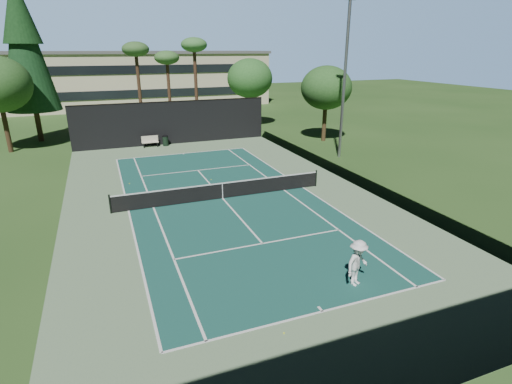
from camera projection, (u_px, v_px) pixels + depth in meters
ground at (223, 199)px, 24.16m from camera, size 160.00×160.00×0.00m
apron_slab at (223, 199)px, 24.16m from camera, size 18.00×32.00×0.01m
court_surface at (223, 198)px, 24.16m from camera, size 10.97×23.77×0.01m
court_lines at (223, 198)px, 24.16m from camera, size 11.07×23.87×0.01m
tennis_net at (222, 190)px, 23.98m from camera, size 12.90×0.10×1.10m
fence at (221, 167)px, 23.54m from camera, size 18.04×32.05×4.03m
player at (358, 263)px, 15.05m from camera, size 1.37×1.11×1.86m
tennis_ball_a at (284, 333)px, 12.67m from camera, size 0.06×0.06×0.06m
tennis_ball_b at (164, 197)px, 24.35m from camera, size 0.06×0.06×0.06m
tennis_ball_c at (211, 180)px, 27.59m from camera, size 0.07×0.07×0.07m
tennis_ball_d at (129, 184)px, 26.75m from camera, size 0.07×0.07×0.07m
park_bench at (150, 141)px, 36.78m from camera, size 1.50×0.45×1.02m
trash_bin at (165, 141)px, 37.24m from camera, size 0.56×0.56×0.95m
pine_tree at (22, 37)px, 36.14m from camera, size 4.80×4.80×15.00m
palm_a at (136, 53)px, 41.77m from camera, size 2.80×2.80×9.32m
palm_b at (167, 60)px, 45.00m from camera, size 2.80×2.80×8.42m
palm_c at (194, 49)px, 42.80m from camera, size 2.80×2.80×9.77m
decid_tree_a at (250, 78)px, 45.05m from camera, size 5.12×5.12×7.62m
decid_tree_b at (326, 88)px, 37.76m from camera, size 4.80×4.80×7.14m
campus_building at (138, 78)px, 63.08m from camera, size 40.50×12.50×8.30m
light_pole at (345, 77)px, 31.35m from camera, size 0.90×0.25×12.22m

